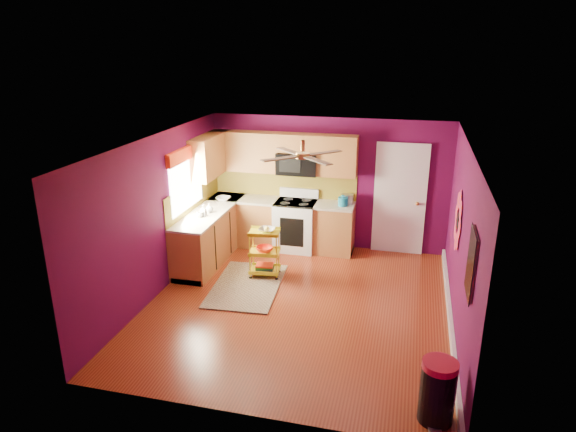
# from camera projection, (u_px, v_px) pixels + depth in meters

# --- Properties ---
(ground) EXTENTS (5.00, 5.00, 0.00)m
(ground) POSITION_uv_depth(u_px,v_px,m) (299.00, 305.00, 7.84)
(ground) COLOR maroon
(ground) RESTS_ON ground
(room_envelope) EXTENTS (4.54, 5.04, 2.52)m
(room_envelope) POSITION_uv_depth(u_px,v_px,m) (301.00, 203.00, 7.30)
(room_envelope) COLOR #500938
(room_envelope) RESTS_ON ground
(lower_cabinets) EXTENTS (2.81, 2.31, 0.94)m
(lower_cabinets) POSITION_uv_depth(u_px,v_px,m) (250.00, 230.00, 9.67)
(lower_cabinets) COLOR brown
(lower_cabinets) RESTS_ON ground
(electric_range) EXTENTS (0.76, 0.66, 1.13)m
(electric_range) POSITION_uv_depth(u_px,v_px,m) (296.00, 225.00, 9.80)
(electric_range) COLOR white
(electric_range) RESTS_ON ground
(upper_cabinetry) EXTENTS (2.80, 2.30, 1.26)m
(upper_cabinetry) POSITION_uv_depth(u_px,v_px,m) (260.00, 155.00, 9.52)
(upper_cabinetry) COLOR brown
(upper_cabinetry) RESTS_ON ground
(left_window) EXTENTS (0.08, 1.35, 1.08)m
(left_window) POSITION_uv_depth(u_px,v_px,m) (186.00, 170.00, 8.73)
(left_window) COLOR white
(left_window) RESTS_ON ground
(panel_door) EXTENTS (0.95, 0.11, 2.15)m
(panel_door) POSITION_uv_depth(u_px,v_px,m) (400.00, 200.00, 9.46)
(panel_door) COLOR white
(panel_door) RESTS_ON ground
(right_wall_art) EXTENTS (0.04, 2.74, 1.04)m
(right_wall_art) POSITION_uv_depth(u_px,v_px,m) (463.00, 238.00, 6.55)
(right_wall_art) COLOR black
(right_wall_art) RESTS_ON ground
(ceiling_fan) EXTENTS (1.01, 1.01, 0.26)m
(ceiling_fan) POSITION_uv_depth(u_px,v_px,m) (303.00, 155.00, 7.27)
(ceiling_fan) COLOR #BF8C3F
(ceiling_fan) RESTS_ON ground
(shag_rug) EXTENTS (1.17, 1.79, 0.02)m
(shag_rug) POSITION_uv_depth(u_px,v_px,m) (247.00, 285.00, 8.43)
(shag_rug) COLOR black
(shag_rug) RESTS_ON ground
(rolling_cart) EXTENTS (0.54, 0.43, 0.91)m
(rolling_cart) POSITION_uv_depth(u_px,v_px,m) (265.00, 251.00, 8.64)
(rolling_cart) COLOR yellow
(rolling_cart) RESTS_ON ground
(trash_can) EXTENTS (0.46, 0.47, 0.72)m
(trash_can) POSITION_uv_depth(u_px,v_px,m) (437.00, 391.00, 5.37)
(trash_can) COLOR black
(trash_can) RESTS_ON ground
(teal_kettle) EXTENTS (0.18, 0.18, 0.21)m
(teal_kettle) POSITION_uv_depth(u_px,v_px,m) (343.00, 201.00, 9.41)
(teal_kettle) COLOR teal
(teal_kettle) RESTS_ON lower_cabinets
(toaster) EXTENTS (0.22, 0.15, 0.18)m
(toaster) POSITION_uv_depth(u_px,v_px,m) (347.00, 199.00, 9.53)
(toaster) COLOR beige
(toaster) RESTS_ON lower_cabinets
(soap_bottle_a) EXTENTS (0.09, 0.09, 0.20)m
(soap_bottle_a) POSITION_uv_depth(u_px,v_px,m) (203.00, 210.00, 8.87)
(soap_bottle_a) COLOR #EA3F72
(soap_bottle_a) RESTS_ON lower_cabinets
(soap_bottle_b) EXTENTS (0.13, 0.13, 0.17)m
(soap_bottle_b) POSITION_uv_depth(u_px,v_px,m) (209.00, 208.00, 9.05)
(soap_bottle_b) COLOR white
(soap_bottle_b) RESTS_ON lower_cabinets
(counter_dish) EXTENTS (0.27, 0.27, 0.07)m
(counter_dish) POSITION_uv_depth(u_px,v_px,m) (223.00, 199.00, 9.73)
(counter_dish) COLOR white
(counter_dish) RESTS_ON lower_cabinets
(counter_cup) EXTENTS (0.12, 0.12, 0.09)m
(counter_cup) POSITION_uv_depth(u_px,v_px,m) (200.00, 214.00, 8.82)
(counter_cup) COLOR white
(counter_cup) RESTS_ON lower_cabinets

